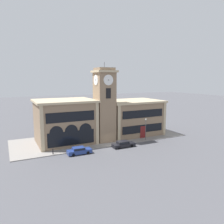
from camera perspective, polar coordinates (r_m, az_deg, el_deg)
ground_plane at (r=46.69m, az=0.49°, el=-8.99°), size 300.00×300.00×0.00m
sidewalk_kerb at (r=53.00m, az=-3.13°, el=-6.77°), size 39.96×14.60×0.15m
clock_tower at (r=49.02m, az=-1.97°, el=1.84°), size 4.70×4.70×17.78m
town_hall_left_wing at (r=49.56m, az=-12.20°, el=-2.38°), size 12.79×10.66×9.63m
town_hall_right_wing at (r=56.47m, az=5.25°, el=-1.34°), size 14.38×10.66×8.76m
parked_car_near at (r=42.45m, az=-8.58°, el=-9.90°), size 4.62×1.87×1.35m
parked_car_mid at (r=46.16m, az=2.95°, el=-8.32°), size 4.87×1.92×1.31m
street_lamp at (r=50.67m, az=8.80°, el=-3.56°), size 0.36×0.36×5.05m
bollard at (r=42.97m, az=-15.18°, el=-9.93°), size 0.18×0.18×1.06m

